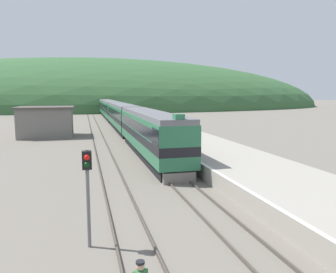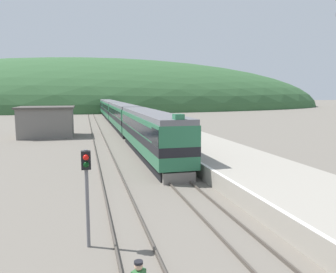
# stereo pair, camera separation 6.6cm
# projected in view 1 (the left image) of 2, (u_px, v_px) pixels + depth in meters

# --- Properties ---
(track_main) EXTENTS (1.52, 180.00, 0.16)m
(track_main) POSITION_uv_depth(u_px,v_px,m) (113.00, 121.00, 70.73)
(track_main) COLOR #4C443D
(track_main) RESTS_ON ground
(track_siding) EXTENTS (1.52, 180.00, 0.16)m
(track_siding) POSITION_uv_depth(u_px,v_px,m) (92.00, 121.00, 69.66)
(track_siding) COLOR #4C443D
(track_siding) RESTS_ON ground
(platform) EXTENTS (6.87, 140.00, 1.11)m
(platform) POSITION_uv_depth(u_px,v_px,m) (156.00, 127.00, 52.77)
(platform) COLOR #9E9689
(platform) RESTS_ON ground
(distant_hills) EXTENTS (202.95, 91.33, 40.46)m
(distant_hills) POSITION_uv_depth(u_px,v_px,m) (98.00, 108.00, 138.71)
(distant_hills) COLOR #335B33
(distant_hills) RESTS_ON ground
(station_shed) EXTENTS (7.50, 6.48, 4.19)m
(station_shed) POSITION_uv_depth(u_px,v_px,m) (46.00, 122.00, 45.41)
(station_shed) COLOR slate
(station_shed) RESTS_ON ground
(express_train_lead_car) EXTENTS (2.92, 20.87, 4.65)m
(express_train_lead_car) POSITION_uv_depth(u_px,v_px,m) (150.00, 132.00, 31.27)
(express_train_lead_car) COLOR black
(express_train_lead_car) RESTS_ON ground
(carriage_second) EXTENTS (2.91, 22.07, 4.29)m
(carriage_second) POSITION_uv_depth(u_px,v_px,m) (122.00, 116.00, 52.94)
(carriage_second) COLOR black
(carriage_second) RESTS_ON ground
(carriage_third) EXTENTS (2.91, 22.07, 4.29)m
(carriage_third) POSITION_uv_depth(u_px,v_px,m) (111.00, 109.00, 74.96)
(carriage_third) COLOR black
(carriage_third) RESTS_ON ground
(carriage_fourth) EXTENTS (2.91, 22.07, 4.29)m
(carriage_fourth) POSITION_uv_depth(u_px,v_px,m) (104.00, 106.00, 96.98)
(carriage_fourth) COLOR black
(carriage_fourth) RESTS_ON ground
(signal_post_siding) EXTENTS (0.36, 0.42, 3.89)m
(signal_post_siding) POSITION_uv_depth(u_px,v_px,m) (87.00, 178.00, 12.52)
(signal_post_siding) COLOR slate
(signal_post_siding) RESTS_ON ground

